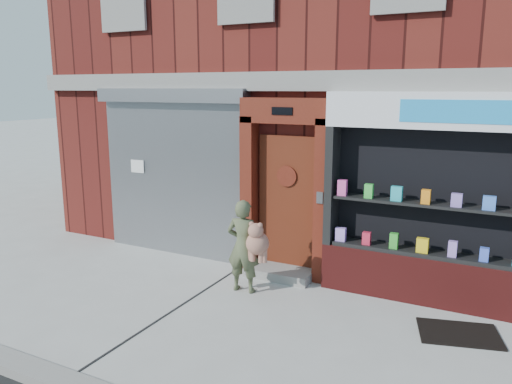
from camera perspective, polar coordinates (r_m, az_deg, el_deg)
The scene contains 7 objects.
ground at distance 6.63m, azimuth 2.55°, elevation -15.55°, with size 80.00×80.00×0.00m, color #9E9E99.
building at distance 11.66m, azimuth 15.67°, elevation 16.07°, with size 12.00×8.16×8.00m.
shutter_bay at distance 9.19m, azimuth -9.42°, elevation 3.34°, with size 3.10×0.30×3.04m.
red_door_bay at distance 8.06m, azimuth 3.33°, elevation 0.40°, with size 1.52×0.58×2.90m.
pharmacy_bay at distance 7.40m, azimuth 21.13°, elevation -2.08°, with size 3.50×0.41×3.00m.
woman at distance 7.51m, azimuth -1.17°, elevation -6.10°, with size 0.71×0.41×1.43m.
doormat at distance 7.02m, azimuth 22.17°, elevation -14.74°, with size 0.97×0.68×0.02m, color black.
Camera 1 is at (2.44, -5.36, 3.05)m, focal length 35.00 mm.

